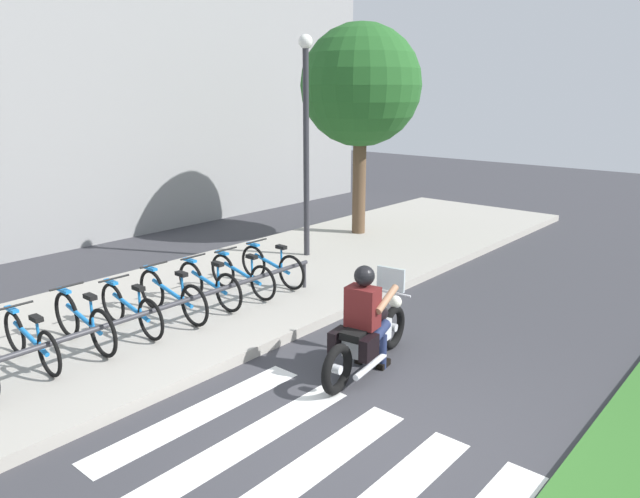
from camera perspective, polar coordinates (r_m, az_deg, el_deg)
The scene contains 17 objects.
ground_plane at distance 6.65m, azimuth 4.25°, elevation -16.95°, with size 48.00×48.00×0.00m, color #38383D.
sidewalk at distance 9.58m, azimuth -17.43°, elevation -6.76°, with size 24.00×4.40×0.15m, color #A8A399.
crosswalk_stripe_2 at distance 6.05m, azimuth -1.36°, elevation -20.51°, with size 2.80×0.40×0.01m, color white.
crosswalk_stripe_3 at distance 6.52m, azimuth -6.86°, elevation -17.71°, with size 2.80×0.40×0.01m, color white.
crosswalk_stripe_4 at distance 7.05m, azimuth -11.44°, elevation -15.20°, with size 2.80×0.40×0.01m, color white.
motorcycle at distance 7.75m, azimuth 4.64°, elevation -8.30°, with size 2.14×0.75×1.21m.
rider at distance 7.55m, azimuth 4.39°, elevation -5.96°, with size 0.68×0.60×1.43m.
bicycle_1 at distance 8.36m, azimuth -25.97°, elevation -7.87°, with size 0.48×1.58×0.71m.
bicycle_2 at distance 8.62m, azimuth -21.69°, elevation -6.49°, with size 0.48×1.64×0.80m.
bicycle_3 at distance 8.95m, azimuth -17.68°, elevation -5.50°, with size 0.48×1.60×0.74m.
bicycle_4 at distance 9.30m, azimuth -13.99°, elevation -4.34°, with size 0.48×1.74×0.78m.
bicycle_5 at distance 9.70m, azimuth -10.59°, elevation -3.36°, with size 0.48×1.59×0.76m.
bicycle_6 at distance 10.14m, azimuth -7.49°, elevation -2.49°, with size 0.48×1.62×0.73m.
bicycle_7 at distance 10.60m, azimuth -4.64°, elevation -1.59°, with size 0.48×1.59×0.75m.
bike_rack at distance 8.66m, azimuth -13.77°, elevation -5.29°, with size 5.56×0.07×0.49m.
street_lamp at distance 12.12m, azimuth -1.35°, elevation 11.34°, with size 0.28×0.28×4.55m.
tree_near_rack at distance 14.15m, azimuth 3.93°, elevation 15.28°, with size 2.78×2.78×5.01m.
Camera 1 is at (-4.58, -3.30, 3.52)m, focal length 33.39 mm.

